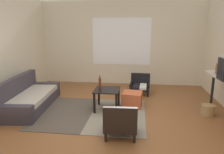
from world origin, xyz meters
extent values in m
plane|color=brown|center=(0.00, 0.00, 0.00)|extent=(7.80, 7.80, 0.00)
cube|color=beige|center=(0.00, 3.06, 1.35)|extent=(5.60, 0.12, 2.70)
cube|color=white|center=(0.00, 3.00, 1.40)|extent=(1.88, 0.01, 1.49)
cube|color=#4C4238|center=(-0.97, 0.30, 0.01)|extent=(1.14, 1.92, 0.01)
cube|color=gray|center=(0.17, 0.30, 0.01)|extent=(1.14, 1.92, 0.01)
cube|color=#38333D|center=(-1.88, 0.52, 0.12)|extent=(0.97, 2.04, 0.24)
cube|color=#B2A899|center=(-1.85, 0.52, 0.29)|extent=(0.86, 1.85, 0.10)
cube|color=#38333D|center=(-2.22, 0.48, 0.42)|extent=(0.33, 1.97, 0.60)
cube|color=#38333D|center=(-1.97, 1.41, 0.18)|extent=(0.80, 0.25, 0.37)
cube|color=#38333D|center=(-1.80, -0.38, 0.18)|extent=(0.80, 0.25, 0.37)
cube|color=black|center=(-0.11, 0.60, 0.47)|extent=(0.56, 0.61, 0.02)
cube|color=black|center=(-0.35, 0.86, 0.23)|extent=(0.04, 0.04, 0.46)
cube|color=black|center=(0.13, 0.86, 0.23)|extent=(0.04, 0.04, 0.46)
cube|color=black|center=(-0.35, 0.33, 0.23)|extent=(0.04, 0.04, 0.46)
cube|color=black|center=(0.13, 0.33, 0.23)|extent=(0.04, 0.04, 0.46)
cylinder|color=black|center=(0.85, 1.64, 0.07)|extent=(0.04, 0.04, 0.14)
cylinder|color=black|center=(0.38, 1.67, 0.07)|extent=(0.04, 0.04, 0.14)
cylinder|color=black|center=(0.88, 2.14, 0.07)|extent=(0.04, 0.04, 0.14)
cylinder|color=black|center=(0.41, 2.17, 0.07)|extent=(0.04, 0.04, 0.14)
cube|color=black|center=(0.63, 1.90, 0.17)|extent=(0.58, 0.62, 0.05)
cube|color=silver|center=(0.72, 1.88, 0.22)|extent=(0.21, 0.53, 0.06)
cube|color=black|center=(0.53, 1.89, 0.22)|extent=(0.21, 0.53, 0.06)
cube|color=black|center=(0.65, 2.17, 0.37)|extent=(0.55, 0.10, 0.34)
cube|color=black|center=(0.88, 1.89, 0.28)|extent=(0.08, 0.59, 0.04)
cube|color=black|center=(0.38, 1.92, 0.28)|extent=(0.08, 0.59, 0.04)
cylinder|color=black|center=(0.05, -0.34, 0.07)|extent=(0.04, 0.04, 0.15)
cylinder|color=black|center=(0.52, -0.32, 0.07)|extent=(0.04, 0.04, 0.15)
cylinder|color=black|center=(0.07, -0.80, 0.07)|extent=(0.04, 0.04, 0.15)
cylinder|color=black|center=(0.54, -0.78, 0.07)|extent=(0.04, 0.04, 0.15)
cube|color=black|center=(0.30, -0.56, 0.17)|extent=(0.57, 0.57, 0.05)
cube|color=silver|center=(0.20, -0.55, 0.23)|extent=(0.20, 0.49, 0.06)
cube|color=brown|center=(0.39, -0.54, 0.23)|extent=(0.20, 0.49, 0.06)
cube|color=black|center=(0.31, -0.80, 0.40)|extent=(0.55, 0.10, 0.40)
cube|color=black|center=(0.04, -0.57, 0.29)|extent=(0.07, 0.54, 0.04)
cube|color=black|center=(0.55, -0.55, 0.29)|extent=(0.07, 0.54, 0.04)
cube|color=#BC5633|center=(0.44, 0.88, 0.17)|extent=(0.50, 0.50, 0.34)
cylinder|color=black|center=(2.35, 1.22, 0.40)|extent=(0.06, 0.06, 0.80)
cube|color=black|center=(2.12, 0.25, 1.08)|extent=(0.01, 0.26, 0.30)
cylinder|color=brown|center=(2.35, 0.83, 0.95)|extent=(0.23, 0.23, 0.22)
cylinder|color=brown|center=(2.35, 0.83, 1.11)|extent=(0.08, 0.08, 0.09)
cylinder|color=#5B2319|center=(-0.27, 0.59, 0.60)|extent=(0.06, 0.06, 0.25)
cylinder|color=#5B2319|center=(-0.27, 0.59, 0.76)|extent=(0.03, 0.03, 0.06)
cylinder|color=#9E7A4C|center=(2.07, 0.56, 0.11)|extent=(0.28, 0.28, 0.22)
camera|label=1|loc=(0.57, -3.87, 1.79)|focal=33.63mm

